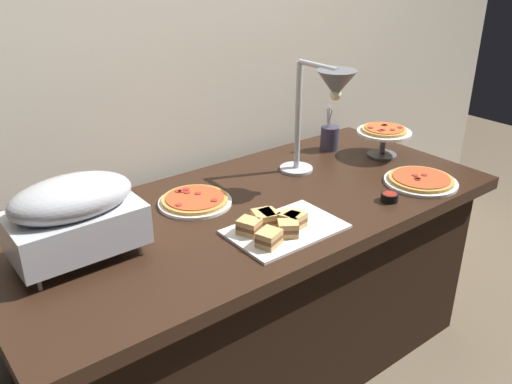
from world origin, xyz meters
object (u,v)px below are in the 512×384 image
(chafing_dish, at_px, (74,214))
(heat_lamp, at_px, (328,95))
(sandwich_platter, at_px, (278,226))
(pizza_plate_center, at_px, (195,201))
(utensil_holder, at_px, (329,137))
(sauce_cup_near, at_px, (389,197))
(pizza_plate_raised_stand, at_px, (384,134))
(pizza_plate_front, at_px, (421,180))

(chafing_dish, distance_m, heat_lamp, 1.01)
(heat_lamp, relative_size, sandwich_platter, 1.22)
(pizza_plate_center, bearing_deg, utensil_holder, 7.45)
(sauce_cup_near, bearing_deg, pizza_plate_raised_stand, 43.22)
(pizza_plate_raised_stand, bearing_deg, sauce_cup_near, -136.78)
(chafing_dish, height_order, sauce_cup_near, chafing_dish)
(heat_lamp, height_order, pizza_plate_center, heat_lamp)
(pizza_plate_front, distance_m, utensil_holder, 0.51)
(utensil_holder, bearing_deg, sauce_cup_near, -111.95)
(pizza_plate_raised_stand, xyz_separation_m, utensil_holder, (-0.13, 0.20, -0.04))
(chafing_dish, xyz_separation_m, pizza_plate_center, (0.48, 0.10, -0.14))
(pizza_plate_front, distance_m, sauce_cup_near, 0.23)
(pizza_plate_center, relative_size, sandwich_platter, 0.71)
(sandwich_platter, relative_size, utensil_holder, 1.80)
(sandwich_platter, distance_m, sauce_cup_near, 0.49)
(chafing_dish, relative_size, pizza_plate_center, 1.41)
(chafing_dish, relative_size, heat_lamp, 0.82)
(chafing_dish, xyz_separation_m, heat_lamp, (0.99, -0.05, 0.21))
(sandwich_platter, bearing_deg, sauce_cup_near, -8.51)
(heat_lamp, relative_size, pizza_plate_center, 1.71)
(sauce_cup_near, distance_m, utensil_holder, 0.57)
(chafing_dish, xyz_separation_m, pizza_plate_raised_stand, (1.41, 0.00, -0.05))
(sauce_cup_near, bearing_deg, sandwich_platter, 171.49)
(sauce_cup_near, bearing_deg, chafing_dish, 163.03)
(pizza_plate_front, bearing_deg, heat_lamp, 140.34)
(sandwich_platter, relative_size, sauce_cup_near, 5.85)
(heat_lamp, bearing_deg, sauce_cup_near, -75.11)
(pizza_plate_front, relative_size, sandwich_platter, 0.76)
(pizza_plate_front, relative_size, pizza_plate_center, 1.07)
(pizza_plate_center, height_order, utensil_holder, utensil_holder)
(chafing_dish, xyz_separation_m, sandwich_platter, (0.58, -0.25, -0.13))
(sandwich_platter, bearing_deg, pizza_plate_front, -3.70)
(sauce_cup_near, height_order, utensil_holder, utensil_holder)
(heat_lamp, xyz_separation_m, utensil_holder, (0.29, 0.26, -0.30))
(chafing_dish, distance_m, pizza_plate_raised_stand, 1.41)
(chafing_dish, bearing_deg, pizza_plate_raised_stand, 0.15)
(chafing_dish, xyz_separation_m, utensil_holder, (1.27, 0.21, -0.09))
(pizza_plate_center, bearing_deg, heat_lamp, -16.44)
(utensil_holder, bearing_deg, pizza_plate_raised_stand, -56.49)
(utensil_holder, bearing_deg, pizza_plate_center, -172.55)
(pizza_plate_front, relative_size, pizza_plate_raised_stand, 1.20)
(chafing_dish, relative_size, pizza_plate_front, 1.32)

